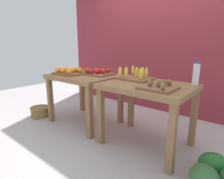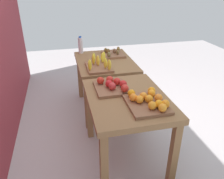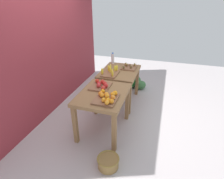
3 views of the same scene
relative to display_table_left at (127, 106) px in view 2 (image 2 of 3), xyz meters
The scene contains 9 objects.
ground_plane 0.87m from the display_table_left, ahead, with size 8.00×8.00×0.00m, color #B5ADAE.
display_table_left is the anchor object (origin of this frame).
display_table_right 1.12m from the display_table_left, ahead, with size 1.04×0.80×0.79m.
orange_bin 0.30m from the display_table_left, 146.24° to the right, with size 0.44×0.36×0.11m.
apple_bin 0.28m from the display_table_left, 28.97° to the left, with size 0.40×0.34×0.11m.
banana_crate 0.88m from the display_table_left, ahead, with size 0.44×0.33×0.17m.
kiwi_bin 1.35m from the display_table_left, ahead, with size 0.36×0.32×0.10m.
water_bottle 1.61m from the display_table_left, 10.76° to the left, with size 0.07×0.07×0.27m.
watermelon_pile 2.09m from the display_table_left, ahead, with size 0.63×0.63×0.26m.
Camera 2 is at (-2.48, 0.61, 1.88)m, focal length 36.10 mm.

